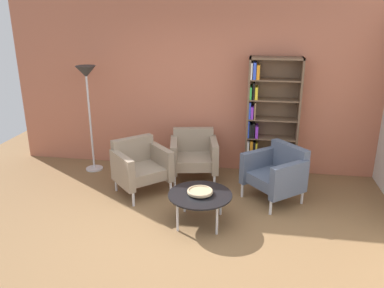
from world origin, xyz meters
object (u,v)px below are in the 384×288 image
armchair_spare_guest (194,154)px  armchair_by_bookshelf (140,165)px  coffee_table_low (200,196)px  floor_lamp_torchiere (87,84)px  decorative_bowl (200,191)px  armchair_near_window (277,172)px  bookshelf_tall (267,120)px

armchair_spare_guest → armchair_by_bookshelf: 0.91m
coffee_table_low → floor_lamp_torchiere: bearing=144.6°
coffee_table_low → decorative_bowl: size_ratio=2.50×
armchair_near_window → coffee_table_low: bearing=-90.7°
coffee_table_low → armchair_spare_guest: armchair_spare_guest is taller
bookshelf_tall → floor_lamp_torchiere: (-2.84, -0.26, 0.52)m
decorative_bowl → coffee_table_low: bearing=-76.0°
bookshelf_tall → decorative_bowl: size_ratio=5.94×
decorative_bowl → armchair_spare_guest: armchair_spare_guest is taller
armchair_spare_guest → floor_lamp_torchiere: (-1.73, 0.11, 1.03)m
decorative_bowl → floor_lamp_torchiere: 2.68m
coffee_table_low → bookshelf_tall: bearing=64.2°
decorative_bowl → bookshelf_tall: bearing=64.2°
bookshelf_tall → coffee_table_low: bearing=-115.8°
armchair_near_window → bookshelf_tall: bearing=148.5°
armchair_spare_guest → floor_lamp_torchiere: size_ratio=0.47×
armchair_spare_guest → armchair_near_window: bearing=-33.4°
decorative_bowl → armchair_by_bookshelf: 1.24m
armchair_spare_guest → armchair_by_bookshelf: size_ratio=0.87×
decorative_bowl → floor_lamp_torchiere: size_ratio=0.18×
bookshelf_tall → floor_lamp_torchiere: bearing=-174.7°
bookshelf_tall → armchair_near_window: size_ratio=2.00×
armchair_spare_guest → floor_lamp_torchiere: bearing=165.4°
bookshelf_tall → armchair_near_window: 1.03m
bookshelf_tall → floor_lamp_torchiere: size_ratio=1.09×
coffee_table_low → armchair_spare_guest: size_ratio=0.97×
coffee_table_low → decorative_bowl: 0.06m
bookshelf_tall → armchair_by_bookshelf: 2.11m
bookshelf_tall → armchair_spare_guest: bearing=-161.6°
coffee_table_low → floor_lamp_torchiere: 2.70m
floor_lamp_torchiere → bookshelf_tall: bearing=5.3°
bookshelf_tall → armchair_spare_guest: size_ratio=2.30×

